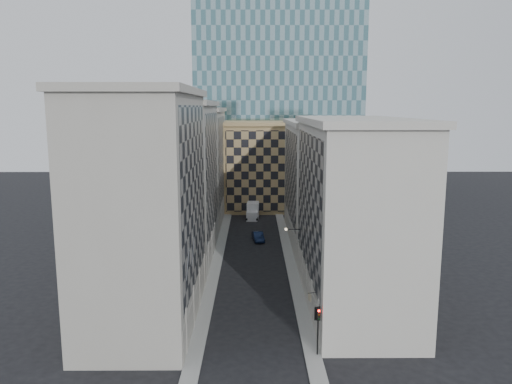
{
  "coord_description": "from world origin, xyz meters",
  "views": [
    {
      "loc": [
        -0.02,
        -38.79,
        21.85
      ],
      "look_at": [
        0.26,
        13.02,
        12.99
      ],
      "focal_mm": 35.0,
      "sensor_mm": 36.0,
      "label": 1
    }
  ],
  "objects": [
    {
      "name": "sidewalk_west",
      "position": [
        -5.25,
        30.0,
        0.07
      ],
      "size": [
        1.5,
        100.0,
        0.15
      ],
      "primitive_type": "cube",
      "color": "#979792",
      "rests_on": "ground"
    },
    {
      "name": "tan_block",
      "position": [
        2.0,
        67.9,
        9.44
      ],
      "size": [
        16.8,
        14.8,
        18.8
      ],
      "color": "tan",
      "rests_on": "ground"
    },
    {
      "name": "bracket_lamp",
      "position": [
        4.38,
        24.0,
        6.2
      ],
      "size": [
        1.98,
        0.36,
        0.36
      ],
      "color": "black",
      "rests_on": "ground"
    },
    {
      "name": "flagpoles_left",
      "position": [
        -5.9,
        6.0,
        8.0
      ],
      "size": [
        0.1,
        6.33,
        2.33
      ],
      "color": "gray",
      "rests_on": "ground"
    },
    {
      "name": "shop_sign",
      "position": [
        5.42,
        6.71,
        3.83
      ],
      "size": [
        0.84,
        0.74,
        0.82
      ],
      "rotation": [
        0.0,
        0.0,
        0.23
      ],
      "color": "black",
      "rests_on": "ground"
    },
    {
      "name": "ground",
      "position": [
        0.0,
        0.0,
        0.0
      ],
      "size": [
        260.0,
        260.0,
        0.0
      ],
      "primitive_type": "plane",
      "color": "black",
      "rests_on": "ground"
    },
    {
      "name": "box_truck",
      "position": [
        -0.17,
        57.98,
        1.34
      ],
      "size": [
        2.58,
        5.71,
        3.07
      ],
      "rotation": [
        0.0,
        0.0,
        -0.05
      ],
      "color": "white",
      "rests_on": "ground"
    },
    {
      "name": "bldg_right_b",
      "position": [
        10.89,
        42.0,
        9.85
      ],
      "size": [
        10.8,
        28.8,
        19.7
      ],
      "color": "beige",
      "rests_on": "ground"
    },
    {
      "name": "bldg_left_a",
      "position": [
        -10.88,
        11.0,
        11.82
      ],
      "size": [
        10.8,
        22.8,
        23.7
      ],
      "color": "#A5A095",
      "rests_on": "ground"
    },
    {
      "name": "traffic_light",
      "position": [
        5.65,
        2.43,
        3.3
      ],
      "size": [
        0.54,
        0.52,
        4.4
      ],
      "rotation": [
        0.0,
        0.0,
        0.27
      ],
      "color": "black",
      "rests_on": "sidewalk_east"
    },
    {
      "name": "dark_car",
      "position": [
        0.75,
        40.94,
        0.76
      ],
      "size": [
        2.2,
        4.77,
        1.51
      ],
      "primitive_type": "imported",
      "rotation": [
        0.0,
        0.0,
        0.13
      ],
      "color": "#101C3B",
      "rests_on": "ground"
    },
    {
      "name": "church_tower",
      "position": [
        0.0,
        82.0,
        26.95
      ],
      "size": [
        7.2,
        7.2,
        51.5
      ],
      "color": "#2C2722",
      "rests_on": "ground"
    },
    {
      "name": "sidewalk_east",
      "position": [
        5.25,
        30.0,
        0.07
      ],
      "size": [
        1.5,
        100.0,
        0.15
      ],
      "primitive_type": "cube",
      "color": "#979792",
      "rests_on": "ground"
    },
    {
      "name": "bldg_right_a",
      "position": [
        10.88,
        15.0,
        10.32
      ],
      "size": [
        10.8,
        26.8,
        20.7
      ],
      "color": "beige",
      "rests_on": "ground"
    },
    {
      "name": "bldg_left_b",
      "position": [
        -10.88,
        33.0,
        11.32
      ],
      "size": [
        10.8,
        22.8,
        22.7
      ],
      "color": "gray",
      "rests_on": "ground"
    },
    {
      "name": "bldg_left_c",
      "position": [
        -10.88,
        55.0,
        10.83
      ],
      "size": [
        10.8,
        22.8,
        21.7
      ],
      "color": "#A5A095",
      "rests_on": "ground"
    }
  ]
}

